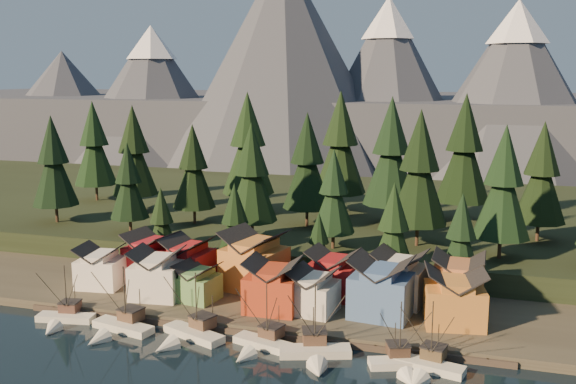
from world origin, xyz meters
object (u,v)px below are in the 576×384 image
(boat_6, at_px, (427,359))
(boat_1, at_px, (117,320))
(boat_0, at_px, (62,312))
(boat_4, at_px, (316,344))
(house_back_0, at_px, (151,255))
(house_front_0, at_px, (100,265))
(boat_3, at_px, (260,337))
(boat_5, at_px, (402,356))
(house_front_1, at_px, (157,272))
(house_back_1, at_px, (188,260))
(boat_2, at_px, (188,327))

(boat_6, bearing_deg, boat_1, -166.49)
(boat_1, distance_m, boat_6, 48.43)
(boat_0, xyz_separation_m, boat_1, (10.93, -0.97, 0.21))
(boat_4, relative_size, house_back_0, 1.23)
(house_front_0, xyz_separation_m, house_back_0, (6.97, 6.49, 0.77))
(boat_3, height_order, boat_5, boat_3)
(boat_4, bearing_deg, house_front_1, 139.43)
(boat_1, relative_size, house_front_1, 1.27)
(boat_0, height_order, house_back_1, house_back_1)
(boat_3, height_order, house_front_0, boat_3)
(house_front_1, bearing_deg, boat_0, -138.81)
(boat_4, distance_m, house_back_1, 37.09)
(boat_1, xyz_separation_m, house_back_1, (2.48, 21.08, 4.12))
(boat_2, height_order, boat_4, boat_4)
(boat_0, bearing_deg, boat_3, -10.09)
(boat_0, distance_m, boat_1, 10.97)
(boat_5, bearing_deg, house_front_0, 144.57)
(boat_1, height_order, house_front_1, boat_1)
(house_front_1, height_order, house_back_1, house_back_1)
(boat_2, relative_size, house_back_1, 1.29)
(house_back_0, height_order, house_back_1, house_back_0)
(boat_6, bearing_deg, boat_3, -167.75)
(boat_5, distance_m, house_back_1, 47.75)
(boat_0, distance_m, house_back_1, 24.56)
(boat_2, distance_m, house_front_0, 28.87)
(boat_2, height_order, boat_6, boat_2)
(boat_2, xyz_separation_m, boat_5, (33.12, -0.75, -0.10))
(boat_5, bearing_deg, boat_4, 159.81)
(boat_6, relative_size, house_back_1, 1.20)
(house_back_0, bearing_deg, boat_5, -13.59)
(boat_0, bearing_deg, boat_1, -14.38)
(boat_0, relative_size, boat_6, 0.98)
(boat_6, xyz_separation_m, house_back_0, (-54.13, 21.90, 4.36))
(boat_1, relative_size, boat_4, 0.99)
(boat_4, relative_size, house_front_1, 1.29)
(boat_4, height_order, house_front_1, boat_4)
(boat_3, bearing_deg, house_back_0, 160.45)
(boat_0, distance_m, house_front_1, 17.06)
(boat_3, height_order, house_front_1, house_front_1)
(boat_0, distance_m, boat_3, 34.83)
(boat_6, xyz_separation_m, house_front_1, (-48.22, 13.26, 4.09))
(boat_3, distance_m, boat_6, 24.54)
(boat_3, height_order, house_back_0, house_back_0)
(boat_0, bearing_deg, house_back_0, 66.61)
(house_front_0, bearing_deg, boat_6, -21.06)
(house_back_0, bearing_deg, house_back_1, 4.56)
(boat_1, distance_m, house_back_1, 21.62)
(boat_2, bearing_deg, boat_1, -155.14)
(house_front_1, distance_m, house_back_0, 10.48)
(boat_0, height_order, house_front_0, boat_0)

